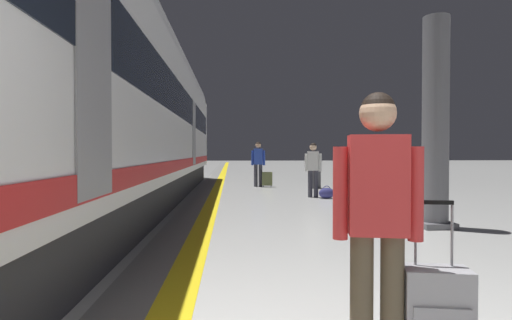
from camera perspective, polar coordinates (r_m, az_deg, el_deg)
safety_line_strip at (r=11.30m, az=-5.95°, el=-5.44°), size 0.36×80.00×0.01m
tactile_edge_band at (r=11.32m, az=-7.75°, el=-5.44°), size 0.67×80.00×0.01m
high_speed_train at (r=8.45m, az=-21.98°, el=9.25°), size 2.94×27.86×4.97m
traveller_foreground at (r=2.50m, az=16.57°, el=-6.79°), size 0.51×0.25×1.64m
rolling_suitcase_foreground at (r=2.77m, az=23.83°, el=-19.19°), size 0.41×0.30×1.01m
passenger_near at (r=15.24m, az=0.30°, el=-0.09°), size 0.52×0.23×1.68m
suitcase_near at (r=15.10m, az=1.57°, el=-2.64°), size 0.40×0.26×0.55m
passenger_mid at (r=11.74m, az=7.98°, el=-0.81°), size 0.47×0.27×1.55m
duffel_bag_mid at (r=11.56m, az=9.84°, el=-4.57°), size 0.44×0.26×0.36m
platform_pillar at (r=7.65m, az=23.76°, el=4.25°), size 0.56×0.56×3.60m
waste_bin at (r=14.75m, az=8.18°, el=-2.14°), size 0.46×0.46×0.91m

